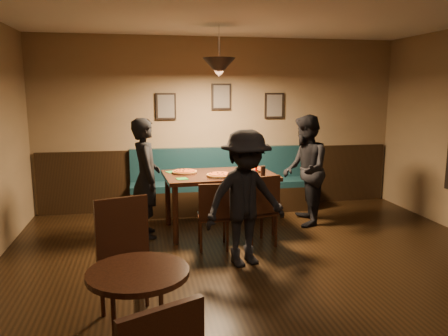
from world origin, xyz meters
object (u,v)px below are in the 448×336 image
Objects in this scene: chair_near_left at (213,215)px; cafe_chair_far at (130,263)px; diner_left at (146,178)px; soda_glass at (263,171)px; diner_front at (246,198)px; dining_table at (219,202)px; tabasco_bottle at (256,168)px; booth_bench at (224,181)px; cafe_table at (140,320)px; diner_right at (305,170)px; chair_near_right at (257,210)px.

chair_near_left is 0.82× the size of cafe_chair_far.
diner_left reaches higher than soda_glass.
diner_front is 1.11m from soda_glass.
soda_glass is (0.55, -0.29, 0.47)m from dining_table.
tabasco_bottle is 2.86m from cafe_chair_far.
chair_near_left is at bearing -105.63° from booth_bench.
dining_table reaches higher than cafe_table.
diner_right is (1.02, -0.92, 0.31)m from booth_bench.
diner_front reaches higher than dining_table.
chair_near_left is 1.69m from diner_right.
dining_table is at bearing 152.26° from soda_glass.
booth_bench is 1.34m from soda_glass.
booth_bench is 1.99× the size of dining_table.
diner_left is at bearing -179.25° from tabasco_bottle.
cafe_table is (-1.36, -3.96, -0.13)m from booth_bench.
booth_bench is 1.71m from chair_near_left.
diner_left is 2.97m from cafe_table.
soda_glass is 3.21m from cafe_table.
diner_right is 12.79× the size of tabasco_bottle.
chair_near_right reaches higher than dining_table.
soda_glass is (1.55, -0.23, 0.08)m from diner_left.
tabasco_bottle is 3.41m from cafe_table.
cafe_table is at bearing 171.68° from diner_left.
diner_left is 11.39× the size of soda_glass.
cafe_table is at bearing -137.76° from chair_near_right.
booth_bench is at bearing 78.29° from chair_near_right.
diner_front reaches higher than cafe_chair_far.
booth_bench is 2.26m from diner_front.
diner_right reaches higher than dining_table.
dining_table is at bearing -133.92° from cafe_chair_far.
cafe_table is (-2.37, -3.03, -0.44)m from diner_right.
dining_table is 1.33m from diner_front.
dining_table is 0.78m from chair_near_right.
cafe_chair_far is at bearing -120.32° from dining_table.
diner_right reaches higher than chair_near_left.
chair_near_right is 1.21m from diner_right.
booth_bench is 1.88× the size of diner_left.
booth_bench is 1.86× the size of diner_right.
booth_bench reaches higher than dining_table.
diner_right is at bearing 23.95° from soda_glass.
diner_right reaches higher than diner_left.
diner_left is at bearing 179.99° from dining_table.
chair_near_right reaches higher than chair_near_left.
soda_glass is (0.75, 0.40, 0.45)m from chair_near_left.
tabasco_bottle is at bearing 61.18° from chair_near_right.
soda_glass is 1.11× the size of tabasco_bottle.
cafe_table is at bearing -121.30° from soda_glass.
diner_front is at bearing 55.79° from cafe_table.
chair_near_right is at bearing -150.39° from cafe_chair_far.
diner_right is (0.91, 0.72, 0.34)m from chair_near_right.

